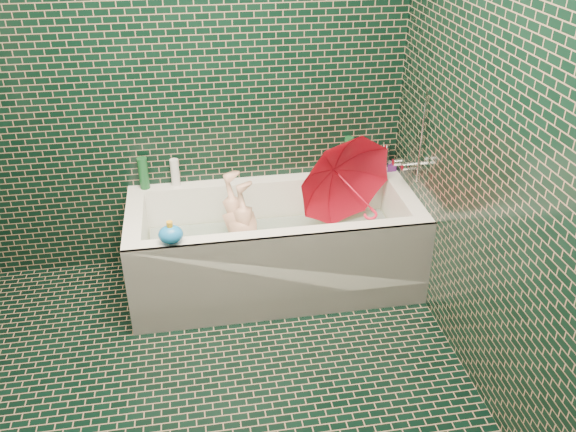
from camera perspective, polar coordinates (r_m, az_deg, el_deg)
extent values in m
plane|color=black|center=(3.05, -6.97, -18.15)|extent=(2.80, 2.80, 0.00)
plane|color=black|center=(3.59, -9.70, 13.28)|extent=(2.80, 0.00, 2.80)
plane|color=black|center=(2.62, 20.87, 5.30)|extent=(0.00, 2.80, 2.80)
cube|color=white|center=(3.79, -1.23, -5.14)|extent=(1.70, 0.75, 0.15)
cube|color=white|center=(3.92, -1.99, 0.86)|extent=(1.70, 0.10, 0.40)
cube|color=white|center=(3.37, -0.45, -4.46)|extent=(1.70, 0.10, 0.40)
cube|color=white|center=(3.82, 10.66, -0.51)|extent=(0.10, 0.55, 0.40)
cube|color=white|center=(3.63, -13.87, -2.68)|extent=(0.10, 0.55, 0.40)
cube|color=white|center=(3.38, -0.33, -5.89)|extent=(1.70, 0.02, 0.55)
cube|color=green|center=(3.75, -1.25, -4.13)|extent=(1.35, 0.47, 0.01)
cube|color=silver|center=(3.67, -1.27, -2.27)|extent=(1.48, 0.53, 0.00)
cylinder|color=silver|center=(3.66, 11.66, 4.66)|extent=(0.14, 0.05, 0.05)
cylinder|color=silver|center=(3.68, 10.17, 4.99)|extent=(0.05, 0.04, 0.04)
cylinder|color=silver|center=(3.48, 12.43, 7.22)|extent=(0.01, 0.01, 0.55)
imported|color=tan|center=(3.63, -3.87, -2.53)|extent=(0.94, 0.56, 0.30)
imported|color=red|center=(3.59, 6.22, 2.35)|extent=(0.82, 0.83, 0.72)
imported|color=white|center=(3.99, 9.44, 4.27)|extent=(0.10, 0.11, 0.27)
imported|color=#5B1F76|center=(3.97, 9.56, 4.09)|extent=(0.09, 0.09, 0.18)
imported|color=#154B24|center=(3.95, 6.93, 4.19)|extent=(0.16, 0.16, 0.18)
cylinder|color=#154B24|center=(3.88, 5.66, 5.69)|extent=(0.06, 0.06, 0.24)
cylinder|color=silver|center=(3.93, 9.07, 5.43)|extent=(0.06, 0.06, 0.19)
cylinder|color=#154B24|center=(3.77, -13.37, 3.92)|extent=(0.08, 0.08, 0.20)
cylinder|color=white|center=(3.77, -10.53, 4.02)|extent=(0.07, 0.07, 0.17)
ellipsoid|color=#F2A918|center=(3.88, 5.47, 4.30)|extent=(0.10, 0.09, 0.06)
sphere|color=#F2A918|center=(3.87, 5.97, 4.75)|extent=(0.04, 0.04, 0.04)
cone|color=orange|center=(3.87, 6.28, 4.69)|extent=(0.02, 0.02, 0.02)
ellipsoid|color=blue|center=(3.20, -10.92, -1.71)|extent=(0.13, 0.11, 0.10)
cylinder|color=#F2A918|center=(3.17, -11.02, -0.81)|extent=(0.03, 0.03, 0.04)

